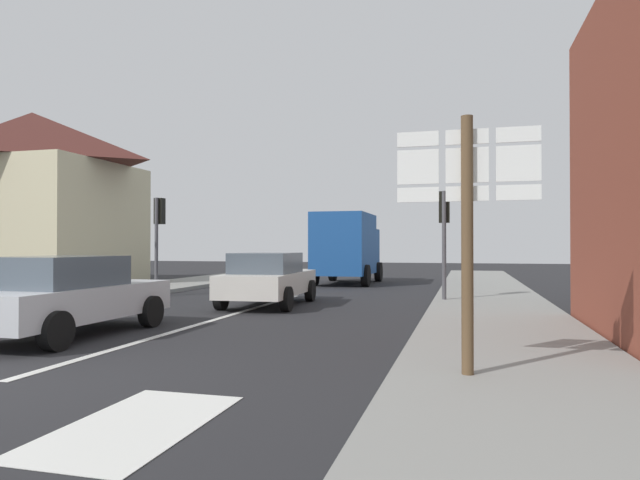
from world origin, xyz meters
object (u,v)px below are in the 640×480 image
traffic_light_near_left (159,223)px  sedan_far (268,278)px  sedan_near (66,295)px  delivery_truck (347,246)px  traffic_light_near_right (444,221)px  route_sign_post (467,217)px

traffic_light_near_left → sedan_far: bearing=-27.2°
sedan_far → traffic_light_near_left: 5.84m
sedan_near → delivery_truck: (2.05, 15.11, 0.89)m
sedan_near → delivery_truck: bearing=82.3°
delivery_truck → traffic_light_near_left: size_ratio=1.51×
traffic_light_near_right → delivery_truck: bearing=120.8°
traffic_light_near_right → route_sign_post: bearing=-86.3°
sedan_near → traffic_light_near_left: bearing=110.7°
delivery_truck → route_sign_post: (5.07, -16.93, 0.35)m
sedan_far → traffic_light_near_right: traffic_light_near_right is taller
route_sign_post → traffic_light_near_left: size_ratio=0.96×
sedan_near → delivery_truck: delivery_truck is taller
sedan_near → route_sign_post: route_sign_post is taller
traffic_light_near_right → traffic_light_near_left: 9.72m
sedan_near → traffic_light_near_left: 9.15m
sedan_far → route_sign_post: (5.33, -7.67, 1.24)m
traffic_light_near_right → sedan_far: bearing=-159.4°
delivery_truck → route_sign_post: route_sign_post is taller
sedan_far → traffic_light_near_left: traffic_light_near_left is taller
sedan_near → sedan_far: (1.79, 5.85, 0.00)m
delivery_truck → traffic_light_near_right: size_ratio=1.55×
sedan_near → traffic_light_near_left: (-3.18, 8.41, 1.70)m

